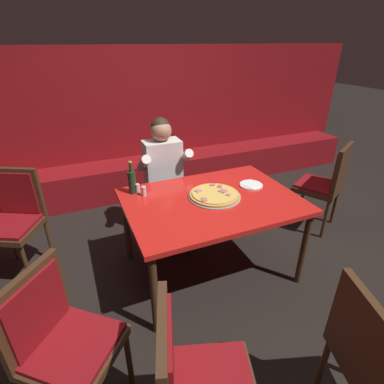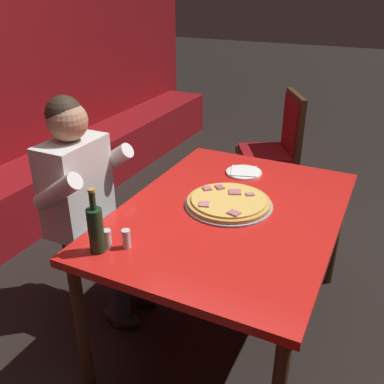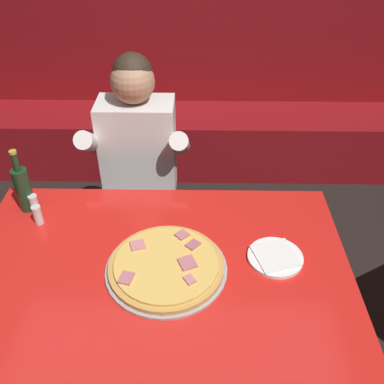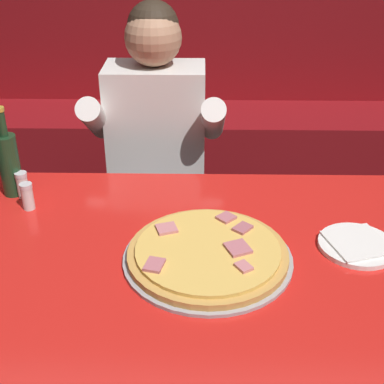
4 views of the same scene
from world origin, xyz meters
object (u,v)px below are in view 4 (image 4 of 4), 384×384
at_px(shaker_parmesan, 28,197).
at_px(beer_bottle, 9,162).
at_px(pizza, 208,254).
at_px(plate_white_paper, 357,245).
at_px(shaker_oregano, 23,186).
at_px(diner_seated_blue_shirt, 155,157).
at_px(main_dining_table, 193,287).

bearing_deg(shaker_parmesan, beer_bottle, 128.36).
bearing_deg(pizza, plate_white_paper, 8.72).
xyz_separation_m(shaker_oregano, diner_seated_blue_shirt, (0.39, 0.40, -0.09)).
relative_size(plate_white_paper, shaker_oregano, 2.44).
distance_m(beer_bottle, diner_seated_blue_shirt, 0.59).
xyz_separation_m(pizza, shaker_oregano, (-0.58, 0.32, 0.02)).
relative_size(plate_white_paper, shaker_parmesan, 2.44).
height_order(pizza, diner_seated_blue_shirt, diner_seated_blue_shirt).
bearing_deg(diner_seated_blue_shirt, pizza, -74.91).
xyz_separation_m(main_dining_table, shaker_parmesan, (-0.51, 0.28, 0.11)).
relative_size(main_dining_table, shaker_oregano, 16.78).
xyz_separation_m(plate_white_paper, shaker_parmesan, (-0.95, 0.19, 0.03)).
height_order(pizza, shaker_oregano, shaker_oregano).
distance_m(plate_white_paper, beer_bottle, 1.07).
distance_m(plate_white_paper, shaker_parmesan, 0.97).
bearing_deg(plate_white_paper, pizza, -171.28).
height_order(beer_bottle, shaker_oregano, beer_bottle).
height_order(main_dining_table, shaker_oregano, shaker_oregano).
height_order(plate_white_paper, diner_seated_blue_shirt, diner_seated_blue_shirt).
bearing_deg(beer_bottle, shaker_parmesan, -51.64).
distance_m(shaker_parmesan, diner_seated_blue_shirt, 0.60).
distance_m(main_dining_table, shaker_parmesan, 0.59).
height_order(pizza, plate_white_paper, pizza).
relative_size(beer_bottle, shaker_oregano, 3.40).
height_order(beer_bottle, diner_seated_blue_shirt, diner_seated_blue_shirt).
bearing_deg(shaker_oregano, beer_bottle, 149.21).
bearing_deg(main_dining_table, pizza, 35.99).
bearing_deg(shaker_oregano, pizza, -29.12).
distance_m(pizza, plate_white_paper, 0.41).
relative_size(main_dining_table, plate_white_paper, 6.87).
height_order(pizza, shaker_parmesan, shaker_parmesan).
bearing_deg(shaker_oregano, shaker_parmesan, -63.00).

